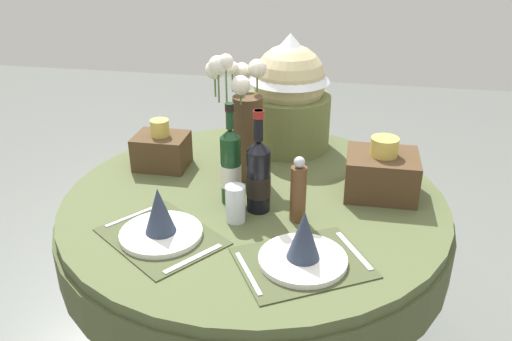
# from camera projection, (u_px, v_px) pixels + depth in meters

# --- Properties ---
(dining_table) EXTENTS (1.29, 1.29, 0.77)m
(dining_table) POSITION_uv_depth(u_px,v_px,m) (254.00, 228.00, 1.82)
(dining_table) COLOR #4C5633
(dining_table) RESTS_ON ground
(place_setting_left) EXTENTS (0.43, 0.41, 0.16)m
(place_setting_left) POSITION_uv_depth(u_px,v_px,m) (160.00, 223.00, 1.52)
(place_setting_left) COLOR #41492B
(place_setting_left) RESTS_ON dining_table
(place_setting_right) EXTENTS (0.42, 0.39, 0.16)m
(place_setting_right) POSITION_uv_depth(u_px,v_px,m) (303.00, 248.00, 1.41)
(place_setting_right) COLOR #41492B
(place_setting_right) RESTS_ON dining_table
(flower_vase) EXTENTS (0.19, 0.23, 0.46)m
(flower_vase) POSITION_uv_depth(u_px,v_px,m) (244.00, 118.00, 1.80)
(flower_vase) COLOR #47331E
(flower_vase) RESTS_ON dining_table
(wine_bottle_left) EXTENTS (0.08, 0.08, 0.33)m
(wine_bottle_left) POSITION_uv_depth(u_px,v_px,m) (258.00, 175.00, 1.64)
(wine_bottle_left) COLOR black
(wine_bottle_left) RESTS_ON dining_table
(wine_bottle_centre) EXTENTS (0.07, 0.07, 0.34)m
(wine_bottle_centre) POSITION_uv_depth(u_px,v_px,m) (231.00, 166.00, 1.68)
(wine_bottle_centre) COLOR #143819
(wine_bottle_centre) RESTS_ON dining_table
(tumbler_mid) EXTENTS (0.06, 0.06, 0.12)m
(tumbler_mid) POSITION_uv_depth(u_px,v_px,m) (235.00, 204.00, 1.60)
(tumbler_mid) COLOR silver
(tumbler_mid) RESTS_ON dining_table
(pepper_mill) EXTENTS (0.05, 0.05, 0.21)m
(pepper_mill) POSITION_uv_depth(u_px,v_px,m) (298.00, 191.00, 1.59)
(pepper_mill) COLOR brown
(pepper_mill) RESTS_ON dining_table
(gift_tub_back_centre) EXTENTS (0.33, 0.33, 0.45)m
(gift_tub_back_centre) POSITION_uv_depth(u_px,v_px,m) (289.00, 90.00, 2.05)
(gift_tub_back_centre) COLOR olive
(gift_tub_back_centre) RESTS_ON dining_table
(woven_basket_side_left) EXTENTS (0.19, 0.15, 0.18)m
(woven_basket_side_left) POSITION_uv_depth(u_px,v_px,m) (162.00, 149.00, 1.95)
(woven_basket_side_left) COLOR #47331E
(woven_basket_side_left) RESTS_ON dining_table
(woven_basket_side_right) EXTENTS (0.23, 0.20, 0.20)m
(woven_basket_side_right) POSITION_uv_depth(u_px,v_px,m) (381.00, 172.00, 1.75)
(woven_basket_side_right) COLOR #47331E
(woven_basket_side_right) RESTS_ON dining_table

